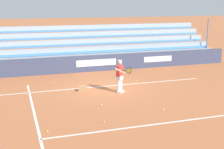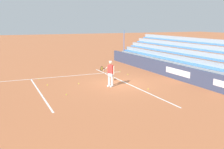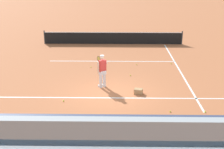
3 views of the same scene
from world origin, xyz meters
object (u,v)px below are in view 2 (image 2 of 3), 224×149
(tennis_ball_stray_back, at_px, (120,71))
(tennis_ball_toward_net, at_px, (66,94))
(tennis_player, at_px, (110,73))
(tennis_ball_far_left, at_px, (148,89))
(ball_box_cardboard, at_px, (112,78))
(tennis_ball_midcourt, at_px, (47,85))
(tennis_ball_far_right, at_px, (79,84))
(tennis_ball_by_box, at_px, (39,79))
(tennis_ball_on_baseline, at_px, (128,74))

(tennis_ball_stray_back, bearing_deg, tennis_ball_toward_net, 131.46)
(tennis_player, distance_m, tennis_ball_far_left, 2.69)
(ball_box_cardboard, height_order, tennis_ball_stray_back, ball_box_cardboard)
(ball_box_cardboard, distance_m, tennis_ball_toward_net, 4.91)
(tennis_ball_toward_net, height_order, tennis_ball_far_left, same)
(tennis_ball_toward_net, height_order, tennis_ball_midcourt, same)
(tennis_ball_far_right, xyz_separation_m, tennis_ball_by_box, (2.71, 2.29, 0.00))
(tennis_ball_by_box, xyz_separation_m, tennis_ball_midcourt, (-2.22, -0.23, 0.00))
(ball_box_cardboard, distance_m, tennis_ball_by_box, 5.49)
(tennis_player, relative_size, tennis_ball_toward_net, 25.98)
(tennis_ball_toward_net, distance_m, tennis_ball_far_right, 2.80)
(tennis_ball_on_baseline, relative_size, tennis_ball_far_left, 1.00)
(ball_box_cardboard, distance_m, tennis_ball_far_left, 3.68)
(tennis_ball_far_left, bearing_deg, tennis_ball_on_baseline, -12.12)
(tennis_ball_by_box, relative_size, tennis_ball_midcourt, 1.00)
(tennis_ball_toward_net, xyz_separation_m, tennis_ball_midcourt, (2.87, 0.58, 0.00))
(tennis_ball_on_baseline, bearing_deg, tennis_ball_midcourt, 98.92)
(tennis_ball_toward_net, bearing_deg, tennis_ball_far_left, -99.67)
(ball_box_cardboard, height_order, tennis_ball_far_right, ball_box_cardboard)
(ball_box_cardboard, bearing_deg, tennis_player, 153.65)
(tennis_ball_by_box, relative_size, tennis_ball_on_baseline, 1.00)
(tennis_ball_on_baseline, bearing_deg, ball_box_cardboard, 121.86)
(ball_box_cardboard, bearing_deg, tennis_ball_midcourt, 87.60)
(tennis_player, height_order, tennis_ball_on_baseline, tennis_player)
(tennis_player, distance_m, tennis_ball_far_right, 2.47)
(tennis_player, xyz_separation_m, tennis_ball_toward_net, (-0.85, 3.22, -0.86))
(tennis_ball_far_right, xyz_separation_m, tennis_ball_on_baseline, (1.54, -4.65, 0.00))
(tennis_ball_by_box, xyz_separation_m, tennis_ball_on_baseline, (-1.17, -6.94, 0.00))
(tennis_player, height_order, tennis_ball_midcourt, tennis_player)
(tennis_ball_far_right, distance_m, tennis_ball_far_left, 4.86)
(tennis_player, xyz_separation_m, tennis_ball_far_right, (1.53, 1.74, -0.86))
(tennis_ball_stray_back, xyz_separation_m, tennis_ball_far_left, (-6.29, 1.03, 0.00))
(tennis_ball_midcourt, bearing_deg, ball_box_cardboard, -92.40)
(tennis_player, xyz_separation_m, tennis_ball_midcourt, (2.01, 3.80, -0.86))
(tennis_ball_midcourt, bearing_deg, tennis_ball_by_box, 5.86)
(tennis_ball_by_box, bearing_deg, tennis_player, -136.45)
(tennis_ball_toward_net, bearing_deg, ball_box_cardboard, -57.05)
(tennis_ball_far_right, height_order, tennis_ball_midcourt, same)
(tennis_ball_toward_net, bearing_deg, tennis_ball_midcourt, 11.41)
(tennis_ball_stray_back, bearing_deg, tennis_ball_by_box, 92.74)
(tennis_ball_stray_back, xyz_separation_m, tennis_ball_by_box, (-0.33, 6.94, 0.00))
(ball_box_cardboard, height_order, tennis_ball_on_baseline, ball_box_cardboard)
(tennis_ball_stray_back, bearing_deg, tennis_ball_on_baseline, 179.84)
(tennis_ball_by_box, bearing_deg, tennis_ball_far_right, -139.78)
(tennis_player, xyz_separation_m, tennis_ball_by_box, (4.24, 4.03, -0.86))
(tennis_ball_stray_back, relative_size, tennis_ball_far_left, 1.00)
(ball_box_cardboard, bearing_deg, tennis_ball_by_box, 63.85)
(tennis_ball_stray_back, distance_m, tennis_ball_by_box, 6.95)
(tennis_player, xyz_separation_m, tennis_ball_far_left, (-1.72, -1.88, -0.86))
(tennis_player, relative_size, tennis_ball_stray_back, 25.98)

